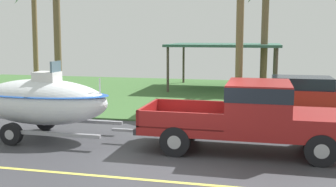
{
  "coord_description": "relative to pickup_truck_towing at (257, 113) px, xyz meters",
  "views": [
    {
      "loc": [
        2.04,
        -10.02,
        3.17
      ],
      "look_at": [
        -0.9,
        2.48,
        1.3
      ],
      "focal_mm": 43.35,
      "sensor_mm": 36.0,
      "label": 1
    }
  ],
  "objects": [
    {
      "name": "carport_awning",
      "position": [
        -2.07,
        12.62,
        1.45
      ],
      "size": [
        6.22,
        4.96,
        2.64
      ],
      "color": "#4C4238",
      "rests_on": "ground"
    },
    {
      "name": "ground",
      "position": [
        -1.92,
        7.35,
        -1.07
      ],
      "size": [
        36.0,
        22.0,
        0.11
      ],
      "color": "#38383D"
    },
    {
      "name": "palm_tree_far_right",
      "position": [
        -13.91,
        11.96,
        4.19
      ],
      "size": [
        3.05,
        2.57,
        6.85
      ],
      "color": "brown",
      "rests_on": "ground"
    },
    {
      "name": "pickup_truck_towing",
      "position": [
        0.0,
        0.0,
        0.0
      ],
      "size": [
        5.73,
        2.15,
        1.91
      ],
      "color": "maroon",
      "rests_on": "ground"
    },
    {
      "name": "boat_on_trailer",
      "position": [
        -6.48,
        -0.0,
        0.08
      ],
      "size": [
        5.61,
        2.14,
        2.39
      ],
      "color": "gray",
      "rests_on": "ground"
    },
    {
      "name": "palm_tree_mid",
      "position": [
        0.15,
        11.57,
        3.92
      ],
      "size": [
        2.88,
        3.18,
        6.57
      ],
      "color": "brown",
      "rests_on": "ground"
    },
    {
      "name": "parked_sedan_near",
      "position": [
        1.92,
        7.06,
        -0.39
      ],
      "size": [
        4.41,
        1.9,
        1.38
      ],
      "color": "#B21E19",
      "rests_on": "ground"
    }
  ]
}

